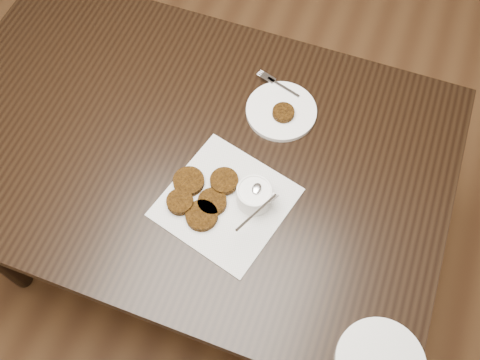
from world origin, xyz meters
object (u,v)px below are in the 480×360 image
Objects in this scene: napkin at (226,202)px; plate_with_patty at (281,109)px; table at (196,208)px; sauce_ramekin at (254,190)px.

napkin is 0.29m from plate_with_patty.
napkin is (0.15, -0.11, 0.38)m from table.
sauce_ramekin is (0.21, -0.08, 0.44)m from table.
sauce_ramekin is (0.06, 0.03, 0.06)m from napkin.
table is at bearing 158.00° from sauce_ramekin.
napkin is at bearing -36.22° from table.
sauce_ramekin is at bearing -22.00° from table.
table is 7.25× the size of plate_with_patty.
table is 0.49m from sauce_ramekin.
plate_with_patty is (0.19, 0.17, 0.39)m from table.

